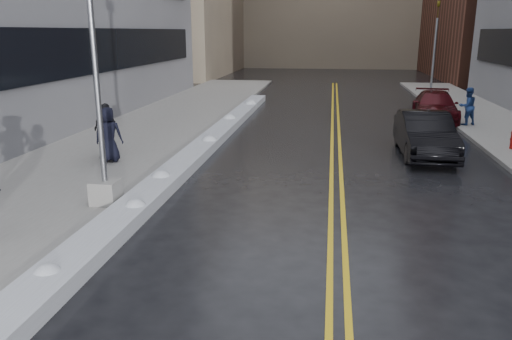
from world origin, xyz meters
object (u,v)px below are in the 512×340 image
at_px(pedestrian_east, 467,106).
at_px(car_black, 425,135).
at_px(pedestrian_d, 107,130).
at_px(traffic_signal, 435,47).
at_px(car_maroon, 435,106).
at_px(lamppost, 99,110).
at_px(pedestrian_c, 108,135).

xyz_separation_m(pedestrian_east, car_black, (-2.87, -5.91, -0.23)).
distance_m(pedestrian_d, car_black, 11.25).
bearing_deg(traffic_signal, car_maroon, -98.41).
relative_size(pedestrian_east, car_maroon, 0.35).
xyz_separation_m(traffic_signal, pedestrian_east, (0.00, -9.08, -2.39)).
relative_size(pedestrian_d, car_maroon, 0.37).
xyz_separation_m(lamppost, car_black, (8.93, 7.01, -1.75)).
bearing_deg(car_maroon, pedestrian_d, -136.32).
height_order(traffic_signal, car_black, traffic_signal).
relative_size(pedestrian_c, car_maroon, 0.37).
distance_m(pedestrian_c, car_black, 11.06).
relative_size(lamppost, car_maroon, 1.53).
bearing_deg(car_black, pedestrian_d, -168.52).
distance_m(traffic_signal, car_maroon, 7.84).
height_order(pedestrian_east, car_maroon, pedestrian_east).
relative_size(car_black, car_maroon, 0.96).
bearing_deg(car_black, car_maroon, 76.42).
distance_m(lamppost, pedestrian_c, 4.62).
bearing_deg(pedestrian_c, pedestrian_east, -157.39).
bearing_deg(pedestrian_east, car_black, 41.68).
bearing_deg(car_maroon, pedestrian_c, -133.79).
bearing_deg(car_maroon, lamppost, -120.51).
bearing_deg(pedestrian_east, pedestrian_c, 10.90).
distance_m(traffic_signal, pedestrian_c, 22.60).
distance_m(pedestrian_east, car_black, 6.58).
distance_m(pedestrian_c, pedestrian_east, 16.18).
distance_m(pedestrian_d, pedestrian_east, 16.13).
height_order(traffic_signal, pedestrian_east, traffic_signal).
relative_size(lamppost, pedestrian_d, 4.11).
bearing_deg(car_black, pedestrian_east, 63.64).
height_order(lamppost, pedestrian_c, lamppost).
height_order(pedestrian_d, pedestrian_east, pedestrian_d).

